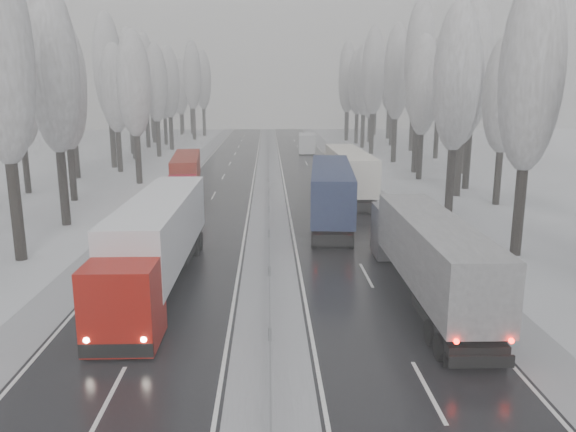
{
  "coord_description": "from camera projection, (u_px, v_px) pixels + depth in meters",
  "views": [
    {
      "loc": [
        -0.02,
        -16.77,
        9.79
      ],
      "look_at": [
        1.19,
        17.11,
        2.2
      ],
      "focal_mm": 35.0,
      "sensor_mm": 36.0,
      "label": 1
    }
  ],
  "objects": [
    {
      "name": "tree_69",
      "position": [
        129.0,
        73.0,
        86.33
      ],
      "size": [
        3.6,
        3.6,
        19.35
      ],
      "color": "black",
      "rests_on": "ground"
    },
    {
      "name": "tree_31",
      "position": [
        393.0,
        78.0,
        100.24
      ],
      "size": [
        3.6,
        3.6,
        18.58
      ],
      "color": "black",
      "rests_on": "ground"
    },
    {
      "name": "median_slush",
      "position": [
        269.0,
        208.0,
        47.75
      ],
      "size": [
        3.0,
        200.0,
        0.04
      ],
      "primitive_type": "cube",
      "color": "#A8A9B0",
      "rests_on": "ground"
    },
    {
      "name": "tree_60",
      "position": [
        65.0,
        93.0,
        49.14
      ],
      "size": [
        3.6,
        3.6,
        14.84
      ],
      "color": "black",
      "rests_on": "ground"
    },
    {
      "name": "tree_61",
      "position": [
        19.0,
        99.0,
        52.97
      ],
      "size": [
        3.6,
        3.6,
        13.95
      ],
      "color": "black",
      "rests_on": "ground"
    },
    {
      "name": "tree_73",
      "position": [
        152.0,
        83.0,
        105.56
      ],
      "size": [
        3.6,
        3.6,
        17.22
      ],
      "color": "black",
      "rests_on": "ground"
    },
    {
      "name": "truck_grey_tarp",
      "position": [
        426.0,
        250.0,
        26.62
      ],
      "size": [
        2.7,
        16.11,
        4.12
      ],
      "rotation": [
        0.0,
        0.0,
        -0.01
      ],
      "color": "#58575D",
      "rests_on": "ground"
    },
    {
      "name": "tree_35",
      "position": [
        390.0,
        81.0,
        114.62
      ],
      "size": [
        3.6,
        3.6,
        18.25
      ],
      "color": "black",
      "rests_on": "ground"
    },
    {
      "name": "tree_76",
      "position": [
        203.0,
        80.0,
        121.42
      ],
      "size": [
        3.6,
        3.6,
        18.55
      ],
      "color": "black",
      "rests_on": "ground"
    },
    {
      "name": "tree_21",
      "position": [
        474.0,
        67.0,
        54.77
      ],
      "size": [
        3.6,
        3.6,
        18.62
      ],
      "color": "black",
      "rests_on": "ground"
    },
    {
      "name": "tree_23",
      "position": [
        466.0,
        100.0,
        65.76
      ],
      "size": [
        3.6,
        3.6,
        13.55
      ],
      "color": "black",
      "rests_on": "ground"
    },
    {
      "name": "truck_blue_box",
      "position": [
        331.0,
        189.0,
        41.83
      ],
      "size": [
        4.3,
        17.6,
        4.48
      ],
      "rotation": [
        0.0,
        0.0,
        -0.09
      ],
      "color": "navy",
      "rests_on": "ground"
    },
    {
      "name": "tree_70",
      "position": [
        169.0,
        83.0,
        92.75
      ],
      "size": [
        3.6,
        3.6,
        17.09
      ],
      "color": "black",
      "rests_on": "ground"
    },
    {
      "name": "tree_62",
      "position": [
        134.0,
        85.0,
        58.4
      ],
      "size": [
        3.6,
        3.6,
        16.04
      ],
      "color": "black",
      "rests_on": "ground"
    },
    {
      "name": "tree_67",
      "position": [
        131.0,
        82.0,
        80.11
      ],
      "size": [
        3.6,
        3.6,
        17.09
      ],
      "color": "black",
      "rests_on": "ground"
    },
    {
      "name": "tree_37",
      "position": [
        376.0,
        87.0,
        124.45
      ],
      "size": [
        3.6,
        3.6,
        16.37
      ],
      "color": "black",
      "rests_on": "ground"
    },
    {
      "name": "tree_16",
      "position": [
        531.0,
        75.0,
        31.97
      ],
      "size": [
        3.6,
        3.6,
        16.53
      ],
      "color": "black",
      "rests_on": "ground"
    },
    {
      "name": "tree_77",
      "position": [
        180.0,
        93.0,
        125.72
      ],
      "size": [
        3.6,
        3.6,
        14.32
      ],
      "color": "black",
      "rests_on": "ground"
    },
    {
      "name": "tree_56",
      "position": [
        0.0,
        55.0,
        30.75
      ],
      "size": [
        3.6,
        3.6,
        18.12
      ],
      "color": "black",
      "rests_on": "ground"
    },
    {
      "name": "carriageway_right",
      "position": [
        330.0,
        208.0,
        47.93
      ],
      "size": [
        7.5,
        200.0,
        0.03
      ],
      "primitive_type": "cube",
      "color": "black",
      "rests_on": "ground"
    },
    {
      "name": "tree_78",
      "position": [
        190.0,
        78.0,
        127.59
      ],
      "size": [
        3.6,
        3.6,
        19.55
      ],
      "color": "black",
      "rests_on": "ground"
    },
    {
      "name": "tree_20",
      "position": [
        464.0,
        87.0,
        51.2
      ],
      "size": [
        3.6,
        3.6,
        15.71
      ],
      "color": "black",
      "rests_on": "ground"
    },
    {
      "name": "tree_22",
      "position": [
        423.0,
        86.0,
        61.32
      ],
      "size": [
        3.6,
        3.6,
        15.86
      ],
      "color": "black",
      "rests_on": "ground"
    },
    {
      "name": "tree_58",
      "position": [
        53.0,
        72.0,
        39.51
      ],
      "size": [
        3.6,
        3.6,
        17.21
      ],
      "color": "black",
      "rests_on": "ground"
    },
    {
      "name": "tree_30",
      "position": [
        364.0,
        80.0,
        96.23
      ],
      "size": [
        3.6,
        3.6,
        17.86
      ],
      "color": "black",
      "rests_on": "ground"
    },
    {
      "name": "median_guardrail",
      "position": [
        269.0,
        201.0,
        47.61
      ],
      "size": [
        0.12,
        200.0,
        0.76
      ],
      "color": "slate",
      "rests_on": "ground"
    },
    {
      "name": "tree_27",
      "position": [
        440.0,
        79.0,
        80.52
      ],
      "size": [
        3.6,
        3.6,
        17.62
      ],
      "color": "black",
      "rests_on": "ground"
    },
    {
      "name": "tree_68",
      "position": [
        156.0,
        84.0,
        82.97
      ],
      "size": [
        3.6,
        3.6,
        16.65
      ],
      "color": "black",
      "rests_on": "ground"
    },
    {
      "name": "carriageway_left",
      "position": [
        207.0,
        209.0,
        47.57
      ],
      "size": [
        7.5,
        200.0,
        0.03
      ],
      "primitive_type": "cube",
      "color": "black",
      "rests_on": "ground"
    },
    {
      "name": "tree_66",
      "position": [
        135.0,
        90.0,
        76.52
      ],
      "size": [
        3.6,
        3.6,
        15.23
      ],
      "color": "black",
      "rests_on": "ground"
    },
    {
      "name": "tree_33",
      "position": [
        370.0,
        93.0,
        108.06
      ],
      "size": [
        3.6,
        3.6,
        14.33
      ],
      "color": "black",
      "rests_on": "ground"
    },
    {
      "name": "shoulder_left",
      "position": [
        148.0,
        209.0,
        47.4
      ],
      "size": [
        2.4,
        200.0,
        0.04
      ],
      "primitive_type": "cube",
      "color": "#A8A9B0",
      "rests_on": "ground"
    },
    {
      "name": "tree_79",
      "position": [
        181.0,
        85.0,
        131.74
      ],
      "size": [
        3.6,
        3.6,
        17.07
      ],
      "color": "black",
      "rests_on": "ground"
    },
    {
      "name": "tree_32",
      "position": [
        358.0,
        83.0,
        103.63
      ],
      "size": [
        3.6,
        3.6,
        17.33
      ],
      "color": "black",
      "rests_on": "ground"
    },
    {
      "name": "truck_cream_box",
      "position": [
        348.0,
        170.0,
        51.72
      ],
      "size": [
        2.96,
        17.49,
        4.47
      ],
      "rotation": [
        0.0,
        0.0,
        0.01
      ],
      "color": "#A2A090",
      "rests_on": "ground"
    },
    {
      "name": "tree_24",
      "position": [
        420.0,
        61.0,
        65.99
      ],
      "size": [
        3.6,
        3.6,
        20.49
      ],
      "color": "black",
      "rests_on": "ground"
    },
    {
      "name": "truck_red_red",
      "position": [
        186.0,
        173.0,
        52.57
      ],
      "size": [
        3.7,
        14.91,
        3.79
      ],
      "rotation": [
        0.0,
        0.0,
        0.09
      ],
      "color": "#AA0923",
      "rests_on": "ground"
    },
    {
      "name": "ground",
      "position": [
        270.0,
        394.0,
        18.5
      ],
      "size": [
        260.0,
        260.0,
        0.0
      ],
      "primitive_type": "plane",
      "color": "silver",
      "rests_on": "ground"
    },
    {
      "name": "tree_36",
      "position": [
        347.0,
        75.0,
        119.77
      ],
      "size": [
        3.6,
        3.6,
        20.23
      ],
      "color": "black",
      "rests_on": "ground"
    },
    {
      "name": "tree_39",
      "position": [
        357.0,
        88.0,
        134.69
      ],
      "size": [
        3.6,
        3.6,
        16.19
      ],
      "color": "black",
      "rests_on": "ground"
    },
    {
      "name": "tree_28",
      "position": [
        373.0,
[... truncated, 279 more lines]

